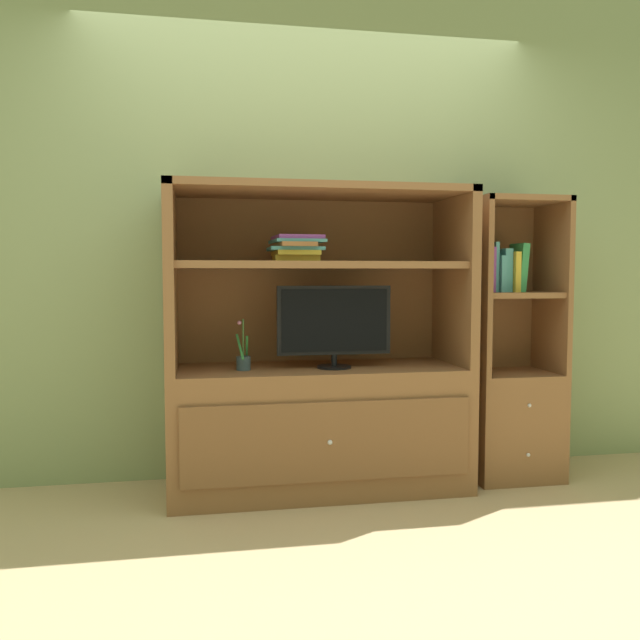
{
  "coord_description": "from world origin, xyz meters",
  "views": [
    {
      "loc": [
        -0.62,
        -2.98,
        1.14
      ],
      "look_at": [
        0.0,
        0.35,
        0.9
      ],
      "focal_mm": 36.91,
      "sensor_mm": 36.0,
      "label": 1
    }
  ],
  "objects": [
    {
      "name": "potted_plant",
      "position": [
        -0.4,
        0.35,
        0.7
      ],
      "size": [
        0.07,
        0.13,
        0.26
      ],
      "color": "#384C56",
      "rests_on": "media_console"
    },
    {
      "name": "magazine_stack",
      "position": [
        -0.12,
        0.4,
        1.27
      ],
      "size": [
        0.28,
        0.34,
        0.13
      ],
      "color": "gold",
      "rests_on": "media_console"
    },
    {
      "name": "bookshelf_tall",
      "position": [
        1.1,
        0.41,
        0.51
      ],
      "size": [
        0.49,
        0.42,
        1.55
      ],
      "color": "brown",
      "rests_on": "ground_plane"
    },
    {
      "name": "media_console",
      "position": [
        0.0,
        0.41,
        0.5
      ],
      "size": [
        1.55,
        0.61,
        1.58
      ],
      "color": "brown",
      "rests_on": "ground_plane"
    },
    {
      "name": "ground_plane",
      "position": [
        0.0,
        0.0,
        0.0
      ],
      "size": [
        8.0,
        8.0,
        0.0
      ],
      "primitive_type": "plane",
      "color": "tan"
    },
    {
      "name": "painted_rear_wall",
      "position": [
        0.0,
        0.75,
        1.4
      ],
      "size": [
        6.0,
        0.1,
        2.8
      ],
      "primitive_type": "cube",
      "color": "#8C9E6B",
      "rests_on": "ground_plane"
    },
    {
      "name": "tv_monitor",
      "position": [
        0.07,
        0.34,
        0.88
      ],
      "size": [
        0.6,
        0.18,
        0.43
      ],
      "color": "black",
      "rests_on": "media_console"
    },
    {
      "name": "upright_book_row",
      "position": [
        1.03,
        0.4,
        1.16
      ],
      "size": [
        0.23,
        0.18,
        0.27
      ],
      "color": "purple",
      "rests_on": "bookshelf_tall"
    }
  ]
}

